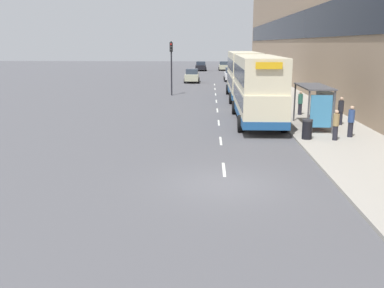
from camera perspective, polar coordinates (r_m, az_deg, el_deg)
name	(u,v)px	position (r m, az deg, el deg)	size (l,w,h in m)	color
ground_plane	(226,184)	(15.93, 4.50, -5.39)	(220.00, 220.00, 0.00)	#515156
pavement	(267,85)	(54.28, 9.96, 7.79)	(5.00, 93.00, 0.14)	#A39E93
terrace_facade	(303,20)	(54.78, 14.60, 15.67)	(3.10, 93.00, 15.52)	#9E846B
lane_mark_0	(224,169)	(17.74, 4.28, -3.41)	(0.12, 2.00, 0.01)	silver
lane_mark_1	(221,141)	(22.89, 3.85, 0.43)	(0.12, 2.00, 0.01)	silver
lane_mark_2	(219,123)	(28.10, 3.58, 2.84)	(0.12, 2.00, 0.01)	silver
lane_mark_3	(217,110)	(33.35, 3.40, 4.50)	(0.12, 2.00, 0.01)	silver
lane_mark_4	(216,101)	(38.62, 3.26, 5.71)	(0.12, 2.00, 0.01)	silver
lane_mark_5	(216,94)	(43.90, 3.16, 6.63)	(0.12, 2.00, 0.01)	silver
lane_mark_6	(215,89)	(49.20, 3.08, 7.35)	(0.12, 2.00, 0.01)	silver
lane_mark_7	(214,85)	(54.50, 3.02, 7.93)	(0.12, 2.00, 0.01)	silver
bus_shelter	(318,99)	(26.47, 16.40, 5.78)	(1.60, 4.20, 2.48)	#4C4C51
double_decker_bus_near	(258,88)	(28.14, 8.73, 7.42)	(2.85, 10.10, 4.30)	beige
double_decker_bus_ahead	(243,74)	(40.27, 6.87, 9.21)	(2.85, 10.81, 4.30)	beige
car_0	(231,74)	(59.83, 5.27, 9.23)	(1.99, 4.47, 1.85)	silver
car_1	(192,76)	(57.33, -0.02, 9.08)	(1.96, 3.96, 1.77)	#B7B799
car_2	(224,66)	(83.45, 4.26, 10.35)	(1.97, 4.22, 1.71)	#B7B799
car_3	(201,66)	(82.41, 1.19, 10.35)	(2.10, 4.58, 1.73)	black
pedestrian_at_shelter	(336,125)	(23.46, 18.63, 2.44)	(0.32, 0.32, 1.60)	#23232D
pedestrian_1	(351,121)	(24.55, 20.44, 2.88)	(0.34, 0.34, 1.70)	#23232D
pedestrian_2	(300,103)	(31.30, 14.24, 5.36)	(0.33, 0.33, 1.66)	#23232D
pedestrian_3	(341,111)	(28.08, 19.21, 4.22)	(0.34, 0.34, 1.72)	#23232D
litter_bin	(307,129)	(23.38, 15.10, 1.93)	(0.55, 0.55, 1.05)	black
traffic_light_far_kerb	(171,60)	(42.82, -2.77, 11.18)	(0.30, 0.32, 5.27)	black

